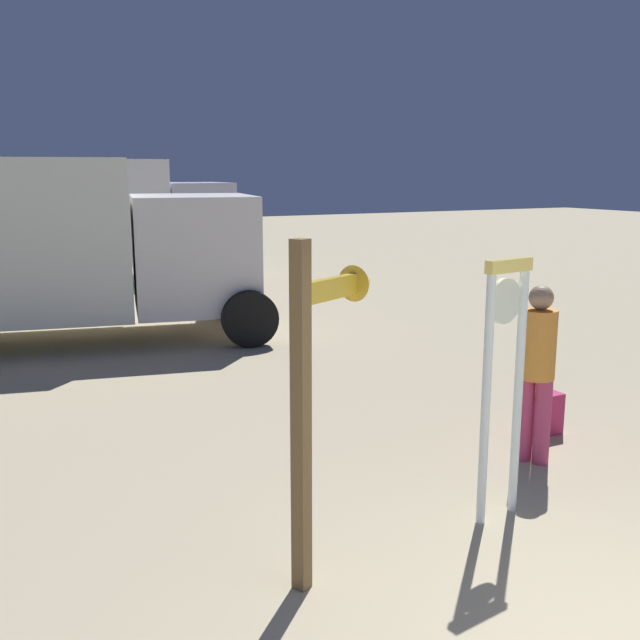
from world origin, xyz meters
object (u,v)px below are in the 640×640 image
standing_clock (503,364)px  arrow_sign (326,358)px  box_truck_far (109,216)px  box_truck_near (18,244)px  backpack (547,414)px  person_near_clock (537,365)px

standing_clock → arrow_sign: bearing=-176.8°
standing_clock → box_truck_far: size_ratio=0.34×
arrow_sign → box_truck_near: (-1.12, 8.35, 0.08)m
backpack → box_truck_near: size_ratio=0.06×
person_near_clock → arrow_sign: bearing=-162.9°
arrow_sign → box_truck_far: (1.62, 14.88, 0.11)m
backpack → box_truck_far: 13.73m
arrow_sign → box_truck_near: bearing=97.6°
person_near_clock → backpack: size_ratio=3.87×
person_near_clock → box_truck_near: bearing=116.8°
person_near_clock → box_truck_near: size_ratio=0.23×
backpack → box_truck_far: bearing=97.3°
arrow_sign → backpack: (3.36, 1.33, -1.31)m
person_near_clock → box_truck_far: size_ratio=0.28×
person_near_clock → box_truck_far: 14.11m
standing_clock → box_truck_far: (0.00, 14.79, 0.37)m
standing_clock → person_near_clock: standing_clock is taller
standing_clock → box_truck_far: box_truck_far is taller
person_near_clock → backpack: bearing=36.8°
standing_clock → backpack: bearing=35.4°
standing_clock → box_truck_far: 14.79m
box_truck_near → standing_clock: bearing=-71.7°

